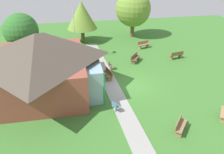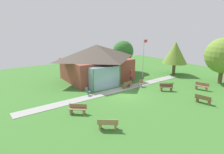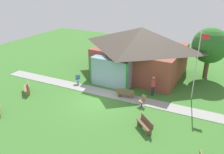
% 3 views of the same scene
% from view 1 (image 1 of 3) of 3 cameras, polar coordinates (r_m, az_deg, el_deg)
% --- Properties ---
extents(ground_plane, '(44.00, 44.00, 0.00)m').
position_cam_1_polar(ground_plane, '(20.37, 4.50, -2.07)').
color(ground_plane, '#3D752D').
extents(pavilion, '(9.16, 8.62, 4.81)m').
position_cam_1_polar(pavilion, '(19.35, -16.63, 3.42)').
color(pavilion, brown).
rests_on(pavilion, ground_plane).
extents(footpath, '(22.02, 2.47, 0.03)m').
position_cam_1_polar(footpath, '(20.04, 0.05, -2.46)').
color(footpath, '#999993').
rests_on(footpath, ground_plane).
extents(flagpole, '(0.64, 0.08, 5.58)m').
position_cam_1_polar(flagpole, '(24.64, -8.99, 10.84)').
color(flagpole, silver).
rests_on(flagpole, ground_plane).
extents(bench_rear_near_path, '(1.56, 0.77, 0.84)m').
position_cam_1_polar(bench_rear_near_path, '(21.28, -1.01, 0.63)').
color(bench_rear_near_path, brown).
rests_on(bench_rear_near_path, ground_plane).
extents(bench_mid_left, '(1.44, 1.29, 0.84)m').
position_cam_1_polar(bench_mid_left, '(15.87, 15.98, -11.20)').
color(bench_mid_left, olive).
rests_on(bench_mid_left, ground_plane).
extents(bench_mid_right, '(1.44, 1.30, 0.84)m').
position_cam_1_polar(bench_mid_right, '(24.68, 5.57, 4.46)').
color(bench_mid_right, brown).
rests_on(bench_mid_right, ground_plane).
extents(bench_lawn_far_right, '(0.90, 1.56, 0.84)m').
position_cam_1_polar(bench_lawn_far_right, '(28.57, 7.54, 7.64)').
color(bench_lawn_far_right, olive).
rests_on(bench_lawn_far_right, ground_plane).
extents(bench_front_right, '(0.72, 1.56, 0.84)m').
position_cam_1_polar(bench_front_right, '(26.23, 15.12, 5.04)').
color(bench_front_right, brown).
rests_on(bench_front_right, ground_plane).
extents(patio_chair_west, '(0.61, 0.61, 0.86)m').
position_cam_1_polar(patio_chair_west, '(16.91, 0.84, -7.18)').
color(patio_chair_west, teal).
rests_on(patio_chair_west, ground_plane).
extents(patio_chair_lawn_spare, '(0.58, 0.58, 0.86)m').
position_cam_1_polar(patio_chair_lawn_spare, '(22.92, -0.36, 2.74)').
color(patio_chair_lawn_spare, '#8C6B4C').
rests_on(patio_chair_lawn_spare, ground_plane).
extents(visitor_near_flagpole, '(0.34, 0.34, 1.74)m').
position_cam_1_polar(visitor_near_flagpole, '(22.53, -5.57, 3.84)').
color(visitor_near_flagpole, '#2D3347').
rests_on(visitor_near_flagpole, ground_plane).
extents(tree_east_hedge, '(3.65, 3.65, 5.01)m').
position_cam_1_polar(tree_east_hedge, '(29.82, -7.27, 14.43)').
color(tree_east_hedge, brown).
rests_on(tree_east_hedge, ground_plane).
extents(tree_behind_pavilion_right, '(3.39, 3.39, 5.00)m').
position_cam_1_polar(tree_behind_pavilion_right, '(25.24, -20.93, 10.26)').
color(tree_behind_pavilion_right, brown).
rests_on(tree_behind_pavilion_right, ground_plane).
extents(tree_far_east, '(4.50, 4.50, 5.90)m').
position_cam_1_polar(tree_far_east, '(31.72, 5.07, 15.87)').
color(tree_far_east, brown).
rests_on(tree_far_east, ground_plane).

